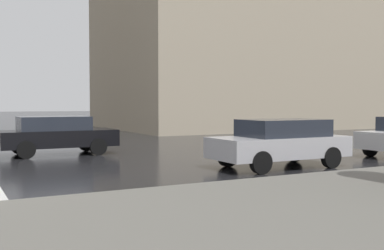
{
  "coord_description": "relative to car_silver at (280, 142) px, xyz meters",
  "views": [
    {
      "loc": [
        -11.78,
        0.41,
        1.86
      ],
      "look_at": [
        0.6,
        -6.12,
        1.23
      ],
      "focal_mm": 43.42,
      "sensor_mm": 36.0,
      "label": 1
    }
  ],
  "objects": [
    {
      "name": "car_silver",
      "position": [
        0.0,
        0.0,
        0.0
      ],
      "size": [
        1.85,
        4.1,
        1.41
      ],
      "color": "#B7B7BC",
      "rests_on": "ground_plane"
    },
    {
      "name": "car_black",
      "position": [
        6.5,
        5.08,
        0.0
      ],
      "size": [
        1.85,
        4.1,
        1.41
      ],
      "color": "black",
      "rests_on": "ground_plane"
    }
  ]
}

